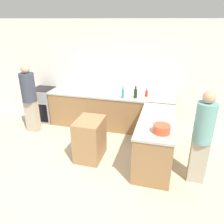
# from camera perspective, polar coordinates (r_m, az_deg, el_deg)

# --- Properties ---
(ground_plane) EXTENTS (14.00, 14.00, 0.00)m
(ground_plane) POSITION_cam_1_polar(r_m,az_deg,el_deg) (4.35, -7.65, -15.18)
(ground_plane) COLOR beige
(wall_back) EXTENTS (8.00, 0.06, 2.70)m
(wall_back) POSITION_cam_1_polar(r_m,az_deg,el_deg) (5.74, 0.28, 9.67)
(wall_back) COLOR white
(wall_back) RESTS_ON ground_plane
(counter_back) EXTENTS (3.24, 0.63, 0.92)m
(counter_back) POSITION_cam_1_polar(r_m,az_deg,el_deg) (5.71, -0.58, 0.21)
(counter_back) COLOR olive
(counter_back) RESTS_ON ground_plane
(counter_peninsula) EXTENTS (0.69, 1.78, 0.92)m
(counter_peninsula) POSITION_cam_1_polar(r_m,az_deg,el_deg) (4.48, 11.25, -7.12)
(counter_peninsula) COLOR olive
(counter_peninsula) RESTS_ON ground_plane
(range_oven) EXTENTS (0.58, 0.61, 0.93)m
(range_oven) POSITION_cam_1_polar(r_m,az_deg,el_deg) (6.45, -17.20, 1.93)
(range_oven) COLOR #99999E
(range_oven) RESTS_ON ground_plane
(island_table) EXTENTS (0.51, 0.67, 0.86)m
(island_table) POSITION_cam_1_polar(r_m,az_deg,el_deg) (4.51, -5.79, -7.03)
(island_table) COLOR #997047
(island_table) RESTS_ON ground_plane
(mixing_bowl) EXTENTS (0.29, 0.29, 0.14)m
(mixing_bowl) POSITION_cam_1_polar(r_m,az_deg,el_deg) (3.76, 12.82, -4.31)
(mixing_bowl) COLOR #DB512D
(mixing_bowl) RESTS_ON counter_peninsula
(wine_bottle_dark) EXTENTS (0.08, 0.08, 0.29)m
(wine_bottle_dark) POSITION_cam_1_polar(r_m,az_deg,el_deg) (5.31, 6.16, 4.89)
(wine_bottle_dark) COLOR black
(wine_bottle_dark) RESTS_ON counter_back
(hot_sauce_bottle) EXTENTS (0.06, 0.06, 0.19)m
(hot_sauce_bottle) POSITION_cam_1_polar(r_m,az_deg,el_deg) (5.45, 8.99, 4.79)
(hot_sauce_bottle) COLOR red
(hot_sauce_bottle) RESTS_ON counter_back
(dish_soap_bottle) EXTENTS (0.06, 0.06, 0.31)m
(dish_soap_bottle) POSITION_cam_1_polar(r_m,az_deg,el_deg) (5.26, 2.86, 4.93)
(dish_soap_bottle) COLOR #338CBF
(dish_soap_bottle) RESTS_ON counter_back
(person_by_range) EXTENTS (0.35, 0.35, 1.71)m
(person_by_range) POSITION_cam_1_polar(r_m,az_deg,el_deg) (5.73, -20.77, 3.74)
(person_by_range) COLOR #ADA38E
(person_by_range) RESTS_ON ground_plane
(person_at_peninsula) EXTENTS (0.32, 0.32, 1.68)m
(person_at_peninsula) POSITION_cam_1_polar(r_m,az_deg,el_deg) (3.91, 22.54, -5.61)
(person_at_peninsula) COLOR #ADA38E
(person_at_peninsula) RESTS_ON ground_plane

